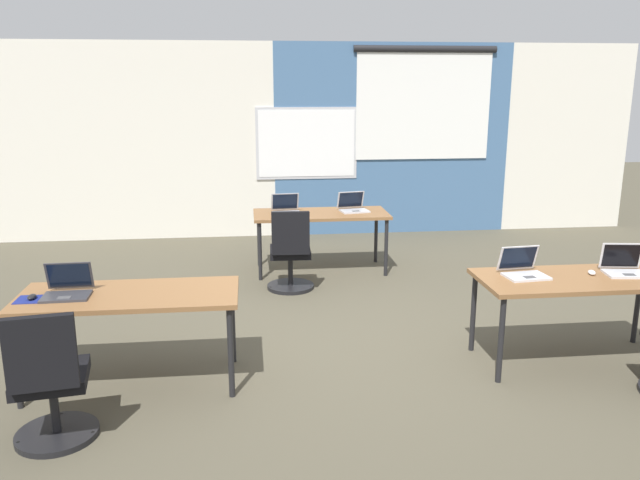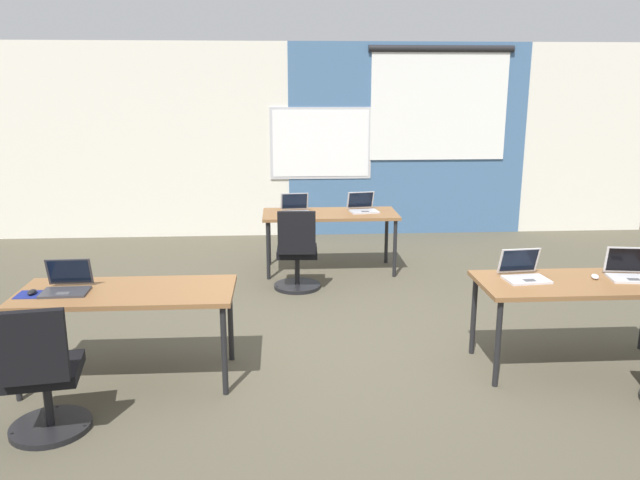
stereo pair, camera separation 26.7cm
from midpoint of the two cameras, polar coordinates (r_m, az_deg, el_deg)
The scene contains 15 objects.
ground_plane at distance 5.67m, azimuth 4.01°, elevation -9.18°, with size 24.00×24.00×0.00m.
back_wall_assembly at distance 9.42m, azimuth 1.10°, elevation 9.01°, with size 10.00×0.27×2.80m.
desk_near_left at distance 4.93m, azimuth -15.56°, elevation -5.05°, with size 1.60×0.70×0.72m.
desk_near_right at distance 5.42m, azimuth 23.75°, elevation -4.03°, with size 1.60×0.70×0.72m.
desk_far_center at distance 7.56m, azimuth 1.92°, elevation 2.03°, with size 1.60×0.70×0.72m.
laptop_far_left at distance 7.53m, azimuth -1.22°, elevation 2.83°, with size 0.35×0.33×0.23m.
chair_far_left at distance 6.91m, azimuth -0.98°, elevation -1.54°, with size 0.52×0.55×0.92m.
laptop_far_right at distance 7.64m, azimuth 4.87°, elevation 2.95°, with size 0.38×0.35×0.23m.
laptop_near_right_end at distance 5.64m, azimuth 27.38°, elevation -2.58°, with size 0.37×0.32×0.24m.
mouse_near_right_end at distance 5.51m, azimuth 24.86°, elevation -3.03°, with size 0.08×0.11×0.03m.
laptop_near_left_end at distance 5.01m, azimuth -20.50°, elevation -3.83°, with size 0.34×0.31×0.23m.
mousepad_near_left_end at distance 5.03m, azimuth -23.17°, elevation -4.56°, with size 0.22×0.19×0.00m.
mouse_near_left_end at distance 5.03m, azimuth -23.19°, elevation -4.35°, with size 0.06×0.10×0.03m.
chair_near_left_end at distance 4.42m, azimuth -22.11°, elevation -11.81°, with size 0.52×0.57×0.92m.
laptop_near_right_inner at distance 5.28m, azimuth 19.30°, elevation -2.81°, with size 0.36×0.33×0.23m.
Camera 2 is at (-0.58, -5.17, 2.22)m, focal length 35.46 mm.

